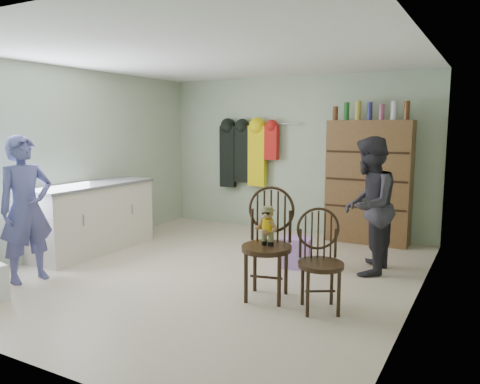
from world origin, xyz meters
The scene contains 10 objects.
ground_plane centered at (0.00, 0.00, 0.00)m, with size 5.00×5.00×0.00m, color beige.
room_walls centered at (0.00, 0.53, 1.58)m, with size 5.00×5.00×5.00m.
counter centered at (-1.95, 0.00, 0.47)m, with size 0.64×1.86×0.94m.
chair_front centered at (0.92, -0.43, 0.63)m, with size 0.59×0.59×1.12m.
chair_far centered at (1.47, -0.48, 0.51)m, with size 0.58×0.58×0.96m.
striped_bag centered at (0.80, 0.63, 0.19)m, with size 0.35×0.27×0.37m, color pink.
person_left centered at (-1.64, -1.25, 0.81)m, with size 0.59×0.39×1.63m, color #505292.
person_right centered at (1.60, 0.83, 0.80)m, with size 0.78×0.61×1.60m, color #2D2B33.
dresser centered at (1.25, 2.30, 0.91)m, with size 1.20×0.39×2.07m.
coat_rack centered at (-0.83, 2.38, 1.25)m, with size 1.42×0.12×1.09m.
Camera 1 is at (2.86, -4.57, 1.73)m, focal length 35.00 mm.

